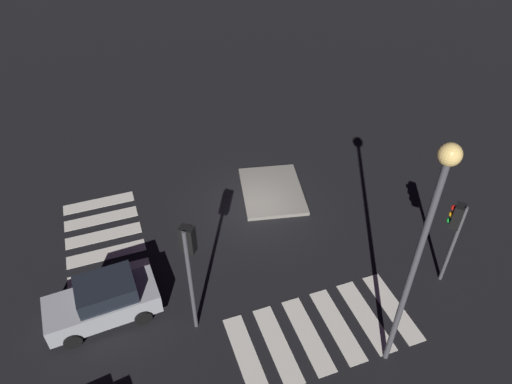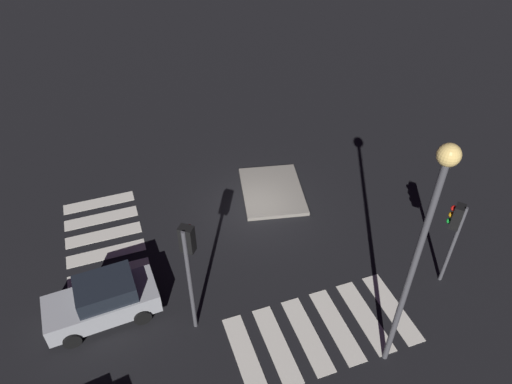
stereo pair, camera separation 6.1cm
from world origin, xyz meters
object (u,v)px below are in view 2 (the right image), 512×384
(traffic_light_north, at_px, (455,226))
(traffic_island, at_px, (272,191))
(street_lamp, at_px, (423,235))
(traffic_light_east, at_px, (188,255))
(car_silver, at_px, (103,300))

(traffic_light_north, bearing_deg, traffic_island, -9.97)
(traffic_island, xyz_separation_m, street_lamp, (9.48, 0.40, 5.65))
(street_lamp, bearing_deg, traffic_light_north, 121.72)
(traffic_island, height_order, street_lamp, street_lamp)
(traffic_island, xyz_separation_m, traffic_light_east, (6.01, -5.22, 3.44))
(traffic_island, bearing_deg, street_lamp, 2.43)
(traffic_island, bearing_deg, car_silver, -60.78)
(traffic_light_north, height_order, traffic_light_east, traffic_light_east)
(traffic_light_north, xyz_separation_m, traffic_light_east, (-1.14, -9.39, 0.71))
(car_silver, bearing_deg, traffic_light_north, 164.87)
(car_silver, xyz_separation_m, traffic_light_east, (1.41, 3.02, 2.68))
(traffic_light_north, bearing_deg, street_lamp, 81.46)
(car_silver, distance_m, traffic_light_north, 12.82)
(traffic_light_east, bearing_deg, street_lamp, -83.27)
(traffic_island, xyz_separation_m, car_silver, (4.61, -8.24, 0.75))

